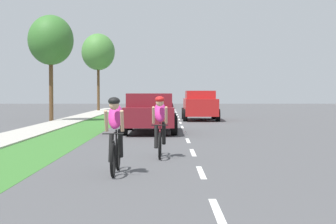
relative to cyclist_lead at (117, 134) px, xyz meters
name	(u,v)px	position (x,y,z in m)	size (l,w,h in m)	color
ground_plane	(186,133)	(1.77, 11.11, -0.81)	(120.00, 120.00, 0.00)	#4C4C4F
grass_verge	(76,133)	(-2.78, 11.11, -0.81)	(2.19, 70.00, 0.01)	#38722D
sidewalk_concrete	(28,133)	(-4.76, 11.11, -0.81)	(1.76, 70.00, 0.10)	#B2ADA3
lane_markings_center	(184,127)	(1.77, 15.11, -0.81)	(0.12, 54.07, 0.01)	white
cyclist_lead	(117,134)	(0.00, 0.00, 0.00)	(0.42, 1.72, 1.58)	black
cyclist_trailing	(161,126)	(0.88, 2.81, 0.00)	(0.42, 1.72, 1.58)	black
pickup_maroon	(152,113)	(0.34, 11.39, 0.02)	(2.22, 5.10, 1.64)	maroon
suv_red	(202,105)	(3.03, 21.77, 0.14)	(2.15, 4.70, 1.79)	red
street_tree_near	(52,41)	(-5.74, 20.43, 3.90)	(2.64, 2.64, 6.19)	brown
street_tree_far	(100,52)	(-5.32, 38.51, 4.58)	(3.05, 3.05, 7.09)	brown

